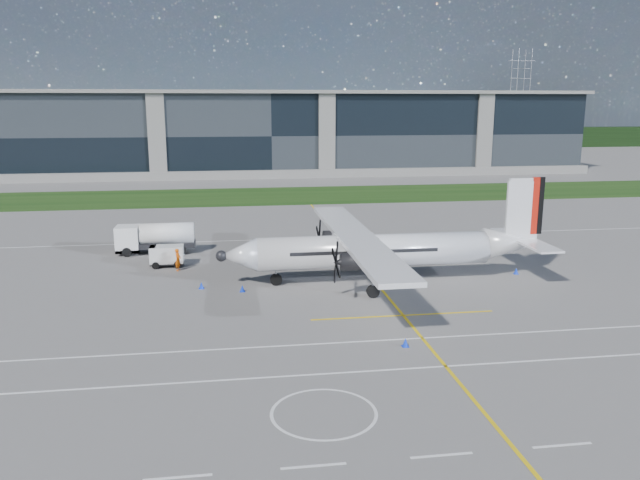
{
  "coord_description": "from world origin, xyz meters",
  "views": [
    {
      "loc": [
        -7.82,
        -42.83,
        13.33
      ],
      "look_at": [
        -1.14,
        2.62,
        3.22
      ],
      "focal_mm": 35.0,
      "sensor_mm": 36.0,
      "label": 1
    }
  ],
  "objects_px": {
    "pylon_east": "(519,98)",
    "baggage_tug": "(167,256)",
    "turboprop_aircraft": "(386,231)",
    "safety_cone_tail": "(516,271)",
    "fuel_tanker_truck": "(150,238)",
    "safety_cone_fwd": "(201,285)",
    "ground_crew_person": "(178,258)",
    "safety_cone_portwing": "(405,342)",
    "safety_cone_nose_port": "(242,288)"
  },
  "relations": [
    {
      "from": "fuel_tanker_truck",
      "to": "turboprop_aircraft",
      "type": "bearing_deg",
      "value": -32.2
    },
    {
      "from": "safety_cone_fwd",
      "to": "fuel_tanker_truck",
      "type": "bearing_deg",
      "value": 112.75
    },
    {
      "from": "safety_cone_tail",
      "to": "safety_cone_portwing",
      "type": "distance_m",
      "value": 18.66
    },
    {
      "from": "baggage_tug",
      "to": "safety_cone_tail",
      "type": "relative_size",
      "value": 5.79
    },
    {
      "from": "safety_cone_portwing",
      "to": "safety_cone_nose_port",
      "type": "bearing_deg",
      "value": 126.64
    },
    {
      "from": "safety_cone_tail",
      "to": "safety_cone_nose_port",
      "type": "relative_size",
      "value": 1.0
    },
    {
      "from": "ground_crew_person",
      "to": "safety_cone_nose_port",
      "type": "relative_size",
      "value": 4.16
    },
    {
      "from": "turboprop_aircraft",
      "to": "safety_cone_portwing",
      "type": "relative_size",
      "value": 51.83
    },
    {
      "from": "pylon_east",
      "to": "baggage_tug",
      "type": "bearing_deg",
      "value": -124.81
    },
    {
      "from": "turboprop_aircraft",
      "to": "safety_cone_nose_port",
      "type": "distance_m",
      "value": 11.53
    },
    {
      "from": "pylon_east",
      "to": "baggage_tug",
      "type": "height_order",
      "value": "pylon_east"
    },
    {
      "from": "pylon_east",
      "to": "safety_cone_fwd",
      "type": "height_order",
      "value": "pylon_east"
    },
    {
      "from": "turboprop_aircraft",
      "to": "safety_cone_nose_port",
      "type": "xyz_separation_m",
      "value": [
        -10.87,
        -1.26,
        -3.64
      ]
    },
    {
      "from": "ground_crew_person",
      "to": "safety_cone_tail",
      "type": "relative_size",
      "value": 4.16
    },
    {
      "from": "safety_cone_tail",
      "to": "fuel_tanker_truck",
      "type": "bearing_deg",
      "value": 158.87
    },
    {
      "from": "pylon_east",
      "to": "safety_cone_nose_port",
      "type": "relative_size",
      "value": 60.0
    },
    {
      "from": "safety_cone_portwing",
      "to": "turboprop_aircraft",
      "type": "bearing_deg",
      "value": 80.86
    },
    {
      "from": "turboprop_aircraft",
      "to": "safety_cone_tail",
      "type": "xyz_separation_m",
      "value": [
        10.86,
        0.38,
        -3.64
      ]
    },
    {
      "from": "safety_cone_tail",
      "to": "safety_cone_fwd",
      "type": "xyz_separation_m",
      "value": [
        -24.69,
        -0.43,
        0.0
      ]
    },
    {
      "from": "ground_crew_person",
      "to": "safety_cone_tail",
      "type": "xyz_separation_m",
      "value": [
        26.74,
        -4.96,
        -0.79
      ]
    },
    {
      "from": "fuel_tanker_truck",
      "to": "ground_crew_person",
      "type": "xyz_separation_m",
      "value": [
        2.95,
        -6.51,
        -0.33
      ]
    },
    {
      "from": "baggage_tug",
      "to": "safety_cone_nose_port",
      "type": "xyz_separation_m",
      "value": [
        6.02,
        -8.15,
        -0.62
      ]
    },
    {
      "from": "fuel_tanker_truck",
      "to": "safety_cone_fwd",
      "type": "bearing_deg",
      "value": -67.25
    },
    {
      "from": "pylon_east",
      "to": "fuel_tanker_truck",
      "type": "relative_size",
      "value": 4.1
    },
    {
      "from": "safety_cone_tail",
      "to": "ground_crew_person",
      "type": "bearing_deg",
      "value": 169.49
    },
    {
      "from": "baggage_tug",
      "to": "safety_cone_fwd",
      "type": "bearing_deg",
      "value": -66.23
    },
    {
      "from": "baggage_tug",
      "to": "safety_cone_portwing",
      "type": "relative_size",
      "value": 5.79
    },
    {
      "from": "turboprop_aircraft",
      "to": "ground_crew_person",
      "type": "xyz_separation_m",
      "value": [
        -15.88,
        5.34,
        -2.85
      ]
    },
    {
      "from": "baggage_tug",
      "to": "pylon_east",
      "type": "bearing_deg",
      "value": 55.19
    },
    {
      "from": "fuel_tanker_truck",
      "to": "baggage_tug",
      "type": "relative_size",
      "value": 2.52
    },
    {
      "from": "ground_crew_person",
      "to": "safety_cone_tail",
      "type": "height_order",
      "value": "ground_crew_person"
    },
    {
      "from": "turboprop_aircraft",
      "to": "safety_cone_portwing",
      "type": "height_order",
      "value": "turboprop_aircraft"
    },
    {
      "from": "fuel_tanker_truck",
      "to": "safety_cone_nose_port",
      "type": "bearing_deg",
      "value": -58.75
    },
    {
      "from": "safety_cone_portwing",
      "to": "ground_crew_person",
      "type": "bearing_deg",
      "value": 126.84
    },
    {
      "from": "pylon_east",
      "to": "safety_cone_nose_port",
      "type": "distance_m",
      "value": 176.04
    },
    {
      "from": "turboprop_aircraft",
      "to": "fuel_tanker_truck",
      "type": "relative_size",
      "value": 3.54
    },
    {
      "from": "pylon_east",
      "to": "fuel_tanker_truck",
      "type": "height_order",
      "value": "pylon_east"
    },
    {
      "from": "baggage_tug",
      "to": "ground_crew_person",
      "type": "bearing_deg",
      "value": -56.89
    },
    {
      "from": "safety_cone_portwing",
      "to": "safety_cone_fwd",
      "type": "xyz_separation_m",
      "value": [
        -11.73,
        13.0,
        0.0
      ]
    },
    {
      "from": "ground_crew_person",
      "to": "safety_cone_nose_port",
      "type": "xyz_separation_m",
      "value": [
        5.01,
        -6.6,
        -0.79
      ]
    },
    {
      "from": "turboprop_aircraft",
      "to": "safety_cone_nose_port",
      "type": "height_order",
      "value": "turboprop_aircraft"
    },
    {
      "from": "pylon_east",
      "to": "ground_crew_person",
      "type": "distance_m",
      "value": 173.17
    },
    {
      "from": "turboprop_aircraft",
      "to": "baggage_tug",
      "type": "height_order",
      "value": "turboprop_aircraft"
    },
    {
      "from": "baggage_tug",
      "to": "safety_cone_portwing",
      "type": "height_order",
      "value": "baggage_tug"
    },
    {
      "from": "pylon_east",
      "to": "safety_cone_tail",
      "type": "relative_size",
      "value": 60.0
    },
    {
      "from": "pylon_east",
      "to": "turboprop_aircraft",
      "type": "relative_size",
      "value": 1.16
    },
    {
      "from": "pylon_east",
      "to": "baggage_tug",
      "type": "xyz_separation_m",
      "value": [
        -98.12,
        -141.14,
        -14.13
      ]
    },
    {
      "from": "turboprop_aircraft",
      "to": "safety_cone_tail",
      "type": "distance_m",
      "value": 11.46
    },
    {
      "from": "ground_crew_person",
      "to": "safety_cone_nose_port",
      "type": "distance_m",
      "value": 8.32
    },
    {
      "from": "pylon_east",
      "to": "safety_cone_fwd",
      "type": "bearing_deg",
      "value": -122.7
    }
  ]
}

